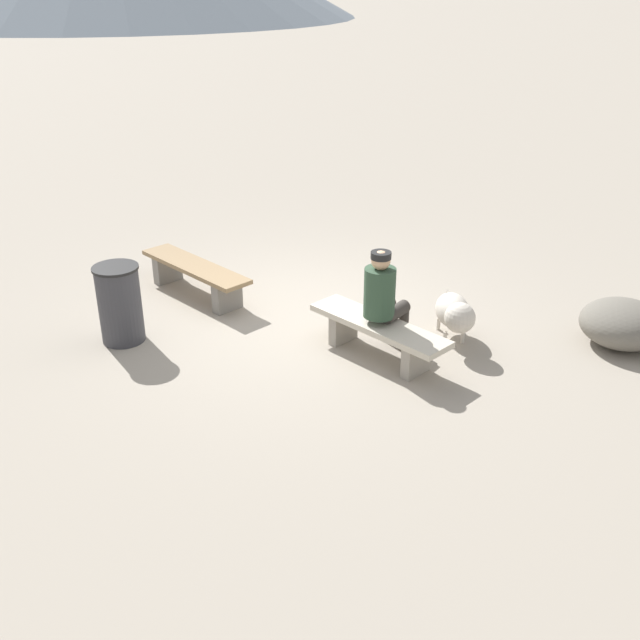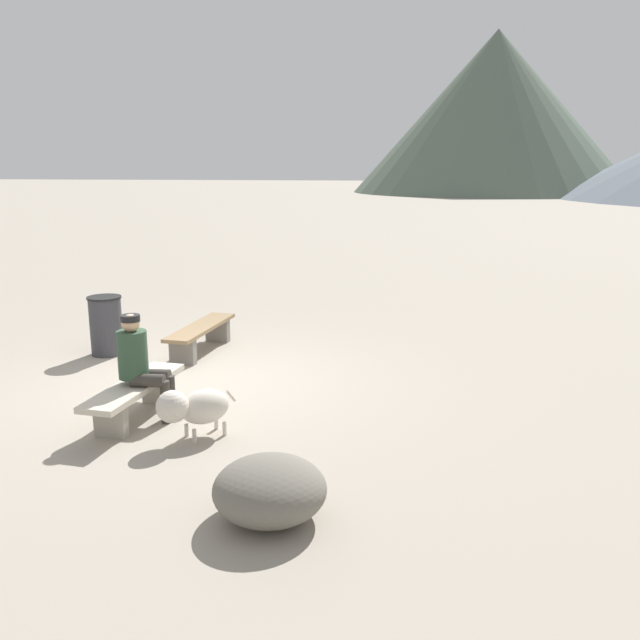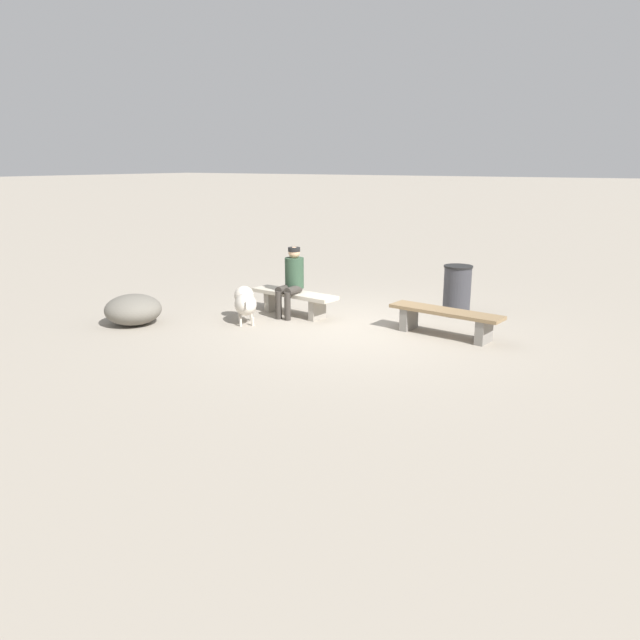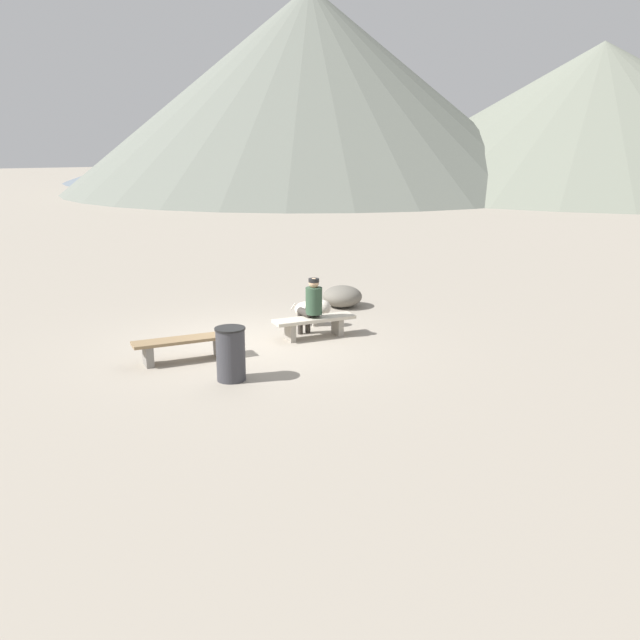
{
  "view_description": "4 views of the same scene",
  "coord_description": "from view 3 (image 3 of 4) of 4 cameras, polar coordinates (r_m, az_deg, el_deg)",
  "views": [
    {
      "loc": [
        5.28,
        -6.02,
        3.85
      ],
      "look_at": [
        1.07,
        -0.91,
        0.63
      ],
      "focal_mm": 40.85,
      "sensor_mm": 36.0,
      "label": 1
    },
    {
      "loc": [
        8.15,
        2.88,
        2.86
      ],
      "look_at": [
        -1.48,
        1.5,
        0.57
      ],
      "focal_mm": 37.52,
      "sensor_mm": 36.0,
      "label": 2
    },
    {
      "loc": [
        -4.73,
        8.57,
        2.68
      ],
      "look_at": [
        -0.07,
        1.14,
        0.39
      ],
      "focal_mm": 34.31,
      "sensor_mm": 36.0,
      "label": 3
    },
    {
      "loc": [
        -5.38,
        -11.8,
        3.83
      ],
      "look_at": [
        1.3,
        -0.49,
        0.43
      ],
      "focal_mm": 38.51,
      "sensor_mm": 36.0,
      "label": 4
    }
  ],
  "objects": [
    {
      "name": "trash_bin",
      "position": [
        11.14,
        12.67,
        2.7
      ],
      "size": [
        0.51,
        0.51,
        0.9
      ],
      "color": "#38383D",
      "rests_on": "ground"
    },
    {
      "name": "bench_left",
      "position": [
        9.8,
        11.6,
        0.19
      ],
      "size": [
        1.86,
        0.6,
        0.42
      ],
      "rotation": [
        0.0,
        0.0,
        -0.1
      ],
      "color": "gray",
      "rests_on": "ground"
    },
    {
      "name": "dog",
      "position": [
        10.53,
        -7.01,
        1.73
      ],
      "size": [
        0.74,
        0.76,
        0.58
      ],
      "rotation": [
        0.0,
        0.0,
        5.46
      ],
      "color": "beige",
      "rests_on": "ground"
    },
    {
      "name": "ground",
      "position": [
        10.16,
        3.07,
        -0.9
      ],
      "size": [
        210.0,
        210.0,
        0.06
      ],
      "primitive_type": "cube",
      "color": "#9E9384"
    },
    {
      "name": "bench_right",
      "position": [
        10.94,
        -2.41,
        2.06
      ],
      "size": [
        1.73,
        0.6,
        0.42
      ],
      "rotation": [
        0.0,
        0.0,
        -0.1
      ],
      "color": "gray",
      "rests_on": "ground"
    },
    {
      "name": "seated_person",
      "position": [
        10.79,
        -2.62,
        4.02
      ],
      "size": [
        0.35,
        0.61,
        1.23
      ],
      "rotation": [
        0.0,
        0.0,
        0.04
      ],
      "color": "#2D4733",
      "rests_on": "ground"
    },
    {
      "name": "boulder",
      "position": [
        10.77,
        -17.03,
        0.94
      ],
      "size": [
        1.25,
        1.25,
        0.51
      ],
      "primitive_type": "ellipsoid",
      "rotation": [
        0.0,
        0.0,
        2.71
      ],
      "color": "#6B665B",
      "rests_on": "ground"
    }
  ]
}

